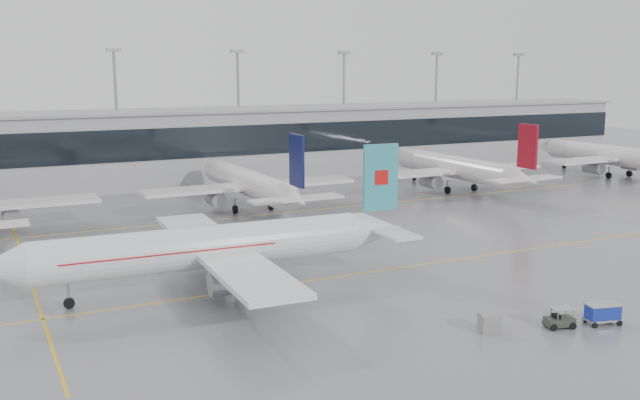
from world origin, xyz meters
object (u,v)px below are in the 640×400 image
baggage_cart (603,312)px  gse_unit (489,323)px  air_canada_jet (217,247)px  baggage_tug (559,321)px

baggage_cart → gse_unit: 9.19m
air_canada_jet → baggage_tug: (19.98, -20.43, -3.34)m
air_canada_jet → baggage_tug: bearing=136.6°
baggage_cart → gse_unit: (-8.83, 2.51, -0.25)m
baggage_tug → baggage_cart: 3.62m
baggage_cart → gse_unit: baggage_cart is taller
air_canada_jet → gse_unit: size_ratio=27.48×
baggage_tug → baggage_cart: (3.49, -0.90, 0.39)m
baggage_tug → baggage_cart: baggage_cart is taller
baggage_tug → gse_unit: size_ratio=2.35×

